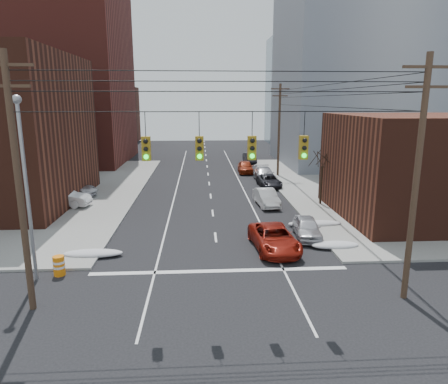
{
  "coord_description": "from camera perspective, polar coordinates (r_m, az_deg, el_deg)",
  "views": [
    {
      "loc": [
        -0.98,
        -13.65,
        9.03
      ],
      "look_at": [
        0.61,
        12.64,
        3.0
      ],
      "focal_mm": 32.0,
      "sensor_mm": 36.0,
      "label": 1
    }
  ],
  "objects": [
    {
      "name": "building_glass",
      "position": [
        87.32,
        13.56,
        13.84
      ],
      "size": [
        20.0,
        18.0,
        22.0
      ],
      "primitive_type": "cube",
      "color": "gray",
      "rests_on": "ground"
    },
    {
      "name": "utility_pole_right",
      "position": [
        19.43,
        25.82,
        1.98
      ],
      "size": [
        2.2,
        0.28,
        11.0
      ],
      "color": "#473323",
      "rests_on": "ground"
    },
    {
      "name": "utility_pole_far",
      "position": [
        48.69,
        7.87,
        8.95
      ],
      "size": [
        2.2,
        0.28,
        11.0
      ],
      "color": "#473323",
      "rests_on": "ground"
    },
    {
      "name": "ground",
      "position": [
        16.4,
        0.58,
        -20.52
      ],
      "size": [
        160.0,
        160.0,
        0.0
      ],
      "primitive_type": "plane",
      "color": "black",
      "rests_on": "ground"
    },
    {
      "name": "building_storefront",
      "position": [
        35.56,
        28.89,
        3.16
      ],
      "size": [
        16.0,
        12.0,
        8.0
      ],
      "primitive_type": "cube",
      "color": "#461F15",
      "rests_on": "ground"
    },
    {
      "name": "traffic_signals",
      "position": [
        16.76,
        0.25,
        6.52
      ],
      "size": [
        17.0,
        0.42,
        2.02
      ],
      "color": "black",
      "rests_on": "ground"
    },
    {
      "name": "building_brick_tall",
      "position": [
        66.08,
        -24.99,
        16.93
      ],
      "size": [
        24.0,
        20.0,
        30.0
      ],
      "primitive_type": "cube",
      "color": "maroon",
      "rests_on": "ground"
    },
    {
      "name": "red_pickup",
      "position": [
        25.03,
        7.16,
        -6.56
      ],
      "size": [
        2.86,
        5.48,
        1.47
      ],
      "primitive_type": "imported",
      "rotation": [
        0.0,
        0.0,
        0.08
      ],
      "color": "maroon",
      "rests_on": "ground"
    },
    {
      "name": "utility_pole_left",
      "position": [
        18.55,
        -27.31,
        1.37
      ],
      "size": [
        2.2,
        0.28,
        11.0
      ],
      "color": "#473323",
      "rests_on": "ground"
    },
    {
      "name": "parked_car_f",
      "position": [
        59.83,
        3.67,
        4.88
      ],
      "size": [
        1.75,
        4.42,
        1.43
      ],
      "primitive_type": "imported",
      "rotation": [
        0.0,
        0.0,
        0.06
      ],
      "color": "black",
      "rests_on": "ground"
    },
    {
      "name": "construction_barrel",
      "position": [
        23.12,
        -22.5,
        -9.67
      ],
      "size": [
        0.79,
        0.79,
        1.06
      ],
      "rotation": [
        0.0,
        0.0,
        -0.39
      ],
      "color": "orange",
      "rests_on": "ground"
    },
    {
      "name": "parked_car_c",
      "position": [
        43.06,
        6.48,
        1.58
      ],
      "size": [
        2.33,
        4.72,
        1.29
      ],
      "primitive_type": "imported",
      "rotation": [
        0.0,
        0.0,
        0.04
      ],
      "color": "black",
      "rests_on": "ground"
    },
    {
      "name": "parked_car_d",
      "position": [
        46.28,
        5.78,
        2.55
      ],
      "size": [
        2.19,
        5.3,
        1.53
      ],
      "primitive_type": "imported",
      "rotation": [
        0.0,
        0.0,
        -0.01
      ],
      "color": "#A1A1A5",
      "rests_on": "ground"
    },
    {
      "name": "parked_car_a",
      "position": [
        27.55,
        11.76,
        -5.0
      ],
      "size": [
        2.05,
        4.23,
        1.39
      ],
      "primitive_type": "imported",
      "rotation": [
        0.0,
        0.0,
        -0.1
      ],
      "color": "silver",
      "rests_on": "ground"
    },
    {
      "name": "snow_nw",
      "position": [
        25.14,
        -18.21,
        -8.32
      ],
      "size": [
        3.5,
        1.08,
        0.42
      ],
      "primitive_type": "ellipsoid",
      "color": "silver",
      "rests_on": "ground"
    },
    {
      "name": "building_office",
      "position": [
        62.16,
        18.95,
        15.43
      ],
      "size": [
        22.0,
        20.0,
        25.0
      ],
      "primitive_type": "cube",
      "color": "gray",
      "rests_on": "ground"
    },
    {
      "name": "lot_car_a",
      "position": [
        36.85,
        -22.16,
        -0.76
      ],
      "size": [
        4.93,
        2.17,
        1.57
      ],
      "primitive_type": "imported",
      "rotation": [
        0.0,
        0.0,
        1.46
      ],
      "color": "silver",
      "rests_on": "sidewalk_nw"
    },
    {
      "name": "lot_car_c",
      "position": [
        41.49,
        -26.76,
        0.24
      ],
      "size": [
        5.52,
        2.56,
        1.56
      ],
      "primitive_type": "imported",
      "rotation": [
        0.0,
        0.0,
        1.5
      ],
      "color": "black",
      "rests_on": "sidewalk_nw"
    },
    {
      "name": "building_brick_far",
      "position": [
        91.2,
        -19.71,
        10.25
      ],
      "size": [
        22.0,
        18.0,
        12.0
      ],
      "primitive_type": "cube",
      "color": "#461F15",
      "rests_on": "ground"
    },
    {
      "name": "bare_tree",
      "position": [
        35.9,
        13.73,
        1.75
      ],
      "size": [
        2.09,
        2.2,
        4.93
      ],
      "color": "black",
      "rests_on": "ground"
    },
    {
      "name": "lot_car_b",
      "position": [
        40.48,
        -21.09,
        0.37
      ],
      "size": [
        5.43,
        3.24,
        1.41
      ],
      "primitive_type": "imported",
      "rotation": [
        0.0,
        0.0,
        1.39
      ],
      "color": "silver",
      "rests_on": "sidewalk_nw"
    },
    {
      "name": "snow_ne",
      "position": [
        26.15,
        15.58,
        -7.31
      ],
      "size": [
        3.0,
        1.08,
        0.42
      ],
      "primitive_type": "ellipsoid",
      "color": "silver",
      "rests_on": "ground"
    },
    {
      "name": "snow_east_far",
      "position": [
        30.21,
        12.84,
        -4.41
      ],
      "size": [
        4.0,
        1.08,
        0.42
      ],
      "primitive_type": "ellipsoid",
      "color": "silver",
      "rests_on": "ground"
    },
    {
      "name": "street_light",
      "position": [
        21.7,
        -26.55,
        2.27
      ],
      "size": [
        0.44,
        0.44,
        9.32
      ],
      "color": "gray",
      "rests_on": "ground"
    },
    {
      "name": "parked_car_b",
      "position": [
        35.27,
        6.07,
        -0.79
      ],
      "size": [
        1.92,
        4.54,
        1.46
      ],
      "primitive_type": "imported",
      "rotation": [
        0.0,
        0.0,
        0.09
      ],
      "color": "silver",
      "rests_on": "ground"
    },
    {
      "name": "lot_car_d",
      "position": [
        45.92,
        -25.1,
        1.32
      ],
      "size": [
        3.86,
        1.9,
        1.26
      ],
      "primitive_type": "imported",
      "rotation": [
        0.0,
        0.0,
        1.46
      ],
      "color": "#A5A5AA",
      "rests_on": "sidewalk_nw"
    },
    {
      "name": "parked_car_e",
      "position": [
        51.18,
        3.07,
        3.59
      ],
      "size": [
        1.93,
        4.58,
        1.55
      ],
      "primitive_type": "imported",
      "rotation": [
        0.0,
        0.0,
        -0.02
      ],
      "color": "maroon",
      "rests_on": "ground"
    }
  ]
}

